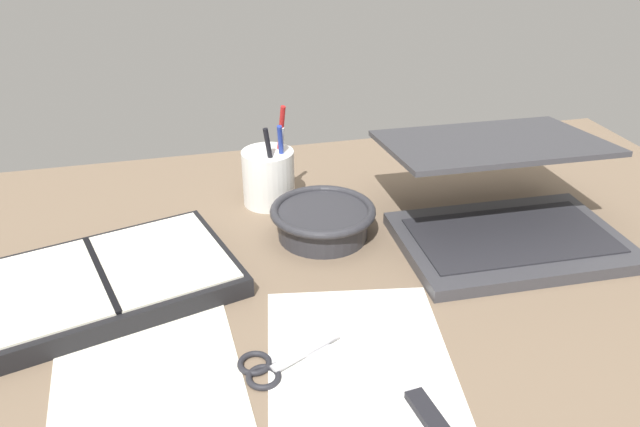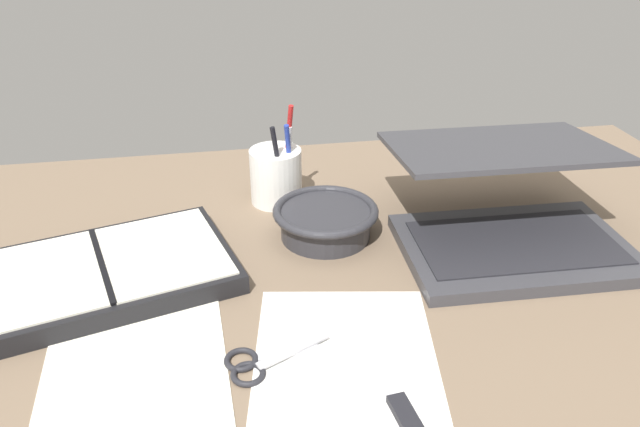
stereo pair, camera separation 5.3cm
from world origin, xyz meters
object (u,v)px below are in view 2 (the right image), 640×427
object	(u,v)px
pen_cup	(276,175)
scissors	(257,363)
planner	(103,273)
laptop	(509,212)
bowl	(326,220)

from	to	relation	value
pen_cup	scissors	size ratio (longest dim) A/B	1.33
planner	pen_cup	bearing A→B (deg)	22.48
laptop	planner	distance (cm)	57.60
bowl	pen_cup	distance (cm)	14.37
laptop	pen_cup	size ratio (longest dim) A/B	1.97
laptop	planner	bearing A→B (deg)	-177.69
bowl	planner	xyz separation A→B (cm)	(-31.40, -6.98, -1.32)
laptop	bowl	bearing A→B (deg)	168.17
bowl	pen_cup	bearing A→B (deg)	114.36
planner	scissors	xyz separation A→B (cm)	(18.74, -19.68, -1.14)
planner	scissors	size ratio (longest dim) A/B	3.03
laptop	pen_cup	distance (cm)	37.26
planner	scissors	distance (cm)	27.20
bowl	pen_cup	xyz separation A→B (cm)	(-5.87, 12.97, 1.93)
laptop	scissors	size ratio (longest dim) A/B	2.63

